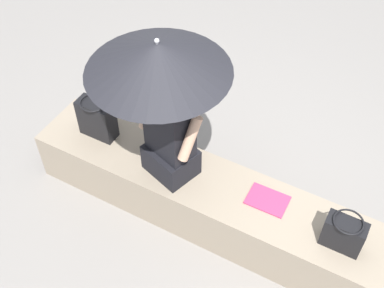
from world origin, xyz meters
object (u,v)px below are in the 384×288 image
Objects in this scene: magazine at (267,200)px; parasol at (158,57)px; tote_bag_canvas at (97,118)px; person_seated at (170,133)px; handbag_black at (344,233)px.

parasol is at bearing -173.10° from magazine.
tote_bag_canvas reaches higher than magazine.
parasol reaches higher than person_seated.
person_seated reaches higher than tote_bag_canvas.
handbag_black is at bearing -2.02° from tote_bag_canvas.
tote_bag_canvas is (-0.67, 0.05, -0.22)m from person_seated.
person_seated is at bearing 179.02° from handbag_black.
person_seated is at bearing -174.85° from magazine.
person_seated reaches higher than magazine.
parasol is at bearing -6.67° from tote_bag_canvas.
handbag_black is at bearing -0.98° from person_seated.
magazine is (-0.54, 0.10, -0.12)m from handbag_black.
person_seated reaches higher than handbag_black.
magazine is (1.40, 0.03, -0.16)m from tote_bag_canvas.
magazine is at bearing 1.24° from tote_bag_canvas.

